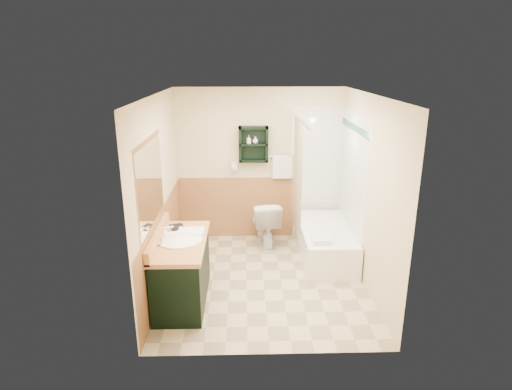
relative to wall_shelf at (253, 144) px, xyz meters
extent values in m
plane|color=beige|center=(0.10, -1.41, -1.55)|extent=(3.00, 3.00, 0.00)
cube|color=beige|center=(0.10, 0.11, -0.35)|extent=(2.60, 0.04, 2.40)
cube|color=beige|center=(-1.22, -1.41, -0.35)|extent=(0.04, 3.00, 2.40)
cube|color=beige|center=(1.42, -1.41, -0.35)|extent=(0.04, 3.00, 2.40)
cube|color=white|center=(0.10, -1.41, 0.87)|extent=(2.60, 3.00, 0.04)
cube|color=black|center=(0.00, 0.00, 0.00)|extent=(0.45, 0.15, 0.55)
cylinder|color=silver|center=(0.63, -0.66, 0.45)|extent=(0.03, 1.60, 0.03)
cube|color=black|center=(-0.89, -1.87, -1.16)|extent=(0.59, 1.24, 0.79)
cube|color=white|center=(1.03, -0.76, -1.31)|extent=(0.71, 1.50, 0.47)
imported|color=white|center=(0.17, -0.29, -1.19)|extent=(0.50, 0.78, 0.72)
cube|color=white|center=(-0.79, -1.67, -0.74)|extent=(0.31, 0.24, 0.04)
imported|color=black|center=(-1.06, -1.52, -0.66)|extent=(0.16, 0.08, 0.21)
cube|color=white|center=(0.87, -1.29, -1.04)|extent=(0.24, 0.20, 0.07)
imported|color=white|center=(-0.07, -0.01, 0.04)|extent=(0.09, 0.13, 0.06)
imported|color=white|center=(0.03, -0.01, 0.06)|extent=(0.09, 0.11, 0.08)
camera|label=1|loc=(-0.14, -6.46, 1.25)|focal=30.00mm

